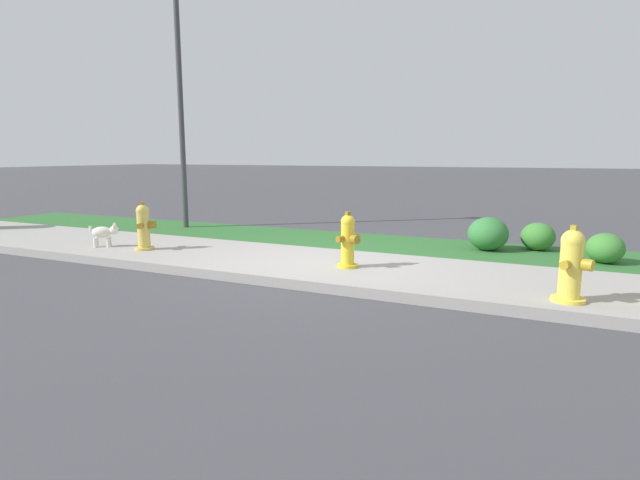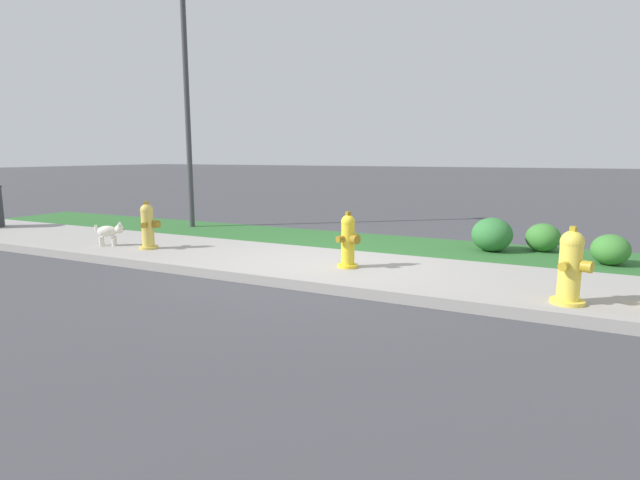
% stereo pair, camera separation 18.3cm
% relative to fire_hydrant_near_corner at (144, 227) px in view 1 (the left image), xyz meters
% --- Properties ---
extents(ground_plane, '(120.00, 120.00, 0.00)m').
position_rel_fire_hydrant_near_corner_xyz_m(ground_plane, '(2.94, 0.16, -0.38)').
color(ground_plane, '#424247').
extents(sidewalk_pavement, '(18.00, 2.30, 0.01)m').
position_rel_fire_hydrant_near_corner_xyz_m(sidewalk_pavement, '(2.94, 0.16, -0.37)').
color(sidewalk_pavement, '#9E9993').
rests_on(sidewalk_pavement, ground).
extents(grass_verge, '(18.00, 1.77, 0.01)m').
position_rel_fire_hydrant_near_corner_xyz_m(grass_verge, '(2.94, 2.20, -0.37)').
color(grass_verge, '#2D662D').
rests_on(grass_verge, ground).
extents(street_curb, '(18.00, 0.16, 0.12)m').
position_rel_fire_hydrant_near_corner_xyz_m(street_curb, '(2.94, -1.07, -0.32)').
color(street_curb, '#9E9993').
rests_on(street_curb, ground).
extents(fire_hydrant_near_corner, '(0.35, 0.38, 0.78)m').
position_rel_fire_hydrant_near_corner_xyz_m(fire_hydrant_near_corner, '(0.00, 0.00, 0.00)').
color(fire_hydrant_near_corner, gold).
rests_on(fire_hydrant_near_corner, ground).
extents(fire_hydrant_far_end, '(0.34, 0.36, 0.77)m').
position_rel_fire_hydrant_near_corner_xyz_m(fire_hydrant_far_end, '(3.45, 0.16, -0.01)').
color(fire_hydrant_far_end, yellow).
rests_on(fire_hydrant_far_end, ground).
extents(fire_hydrant_by_grass_verge, '(0.39, 0.40, 0.81)m').
position_rel_fire_hydrant_near_corner_xyz_m(fire_hydrant_by_grass_verge, '(6.12, -0.39, 0.01)').
color(fire_hydrant_by_grass_verge, yellow).
rests_on(fire_hydrant_by_grass_verge, ground).
extents(small_white_dog, '(0.43, 0.34, 0.42)m').
position_rel_fire_hydrant_near_corner_xyz_m(small_white_dog, '(-0.78, -0.08, -0.13)').
color(small_white_dog, silver).
rests_on(small_white_dog, ground).
extents(street_lamp, '(0.32, 0.32, 5.21)m').
position_rel_fire_hydrant_near_corner_xyz_m(street_lamp, '(-1.09, 2.34, 3.01)').
color(street_lamp, '#3D3D42').
rests_on(street_lamp, ground).
extents(shrub_bush_near_lamp, '(0.53, 0.53, 0.45)m').
position_rel_fire_hydrant_near_corner_xyz_m(shrub_bush_near_lamp, '(5.76, 2.61, -0.15)').
color(shrub_bush_near_lamp, '#3D7F33').
rests_on(shrub_bush_near_lamp, ground).
extents(shrub_bush_far_verge, '(0.63, 0.63, 0.54)m').
position_rel_fire_hydrant_near_corner_xyz_m(shrub_bush_far_verge, '(5.03, 2.28, -0.11)').
color(shrub_bush_far_verge, '#337538').
rests_on(shrub_bush_far_verge, ground).
extents(shrub_bush_mid_verge, '(0.50, 0.50, 0.43)m').
position_rel_fire_hydrant_near_corner_xyz_m(shrub_bush_mid_verge, '(6.65, 1.95, -0.16)').
color(shrub_bush_mid_verge, '#3D7F33').
rests_on(shrub_bush_mid_verge, ground).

